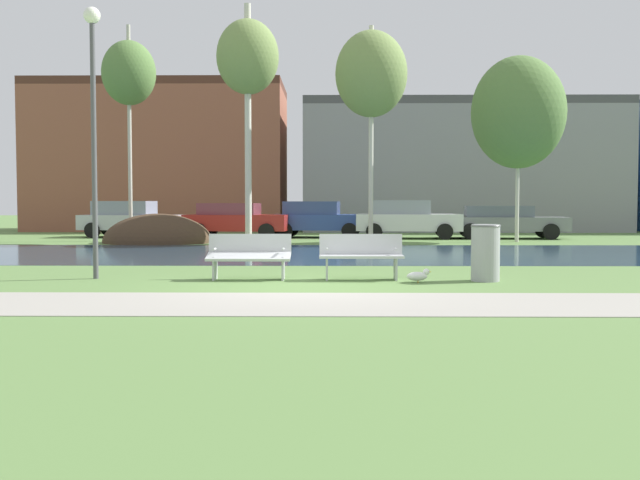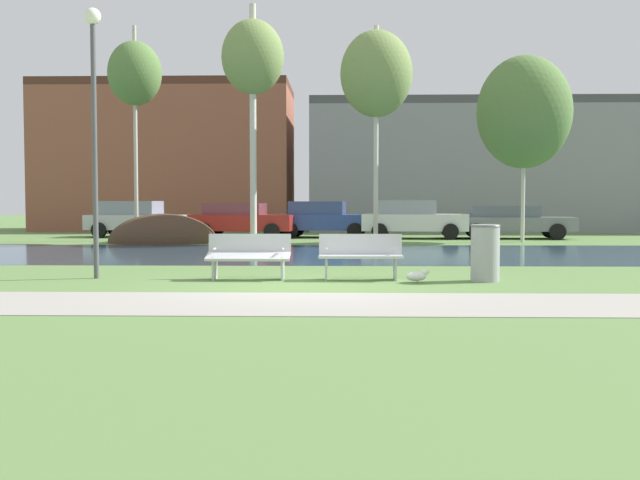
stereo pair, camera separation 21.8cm
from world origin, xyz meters
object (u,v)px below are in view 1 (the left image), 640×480
bench_left (249,255)px  parked_hatch_third_blue (317,218)px  trash_bin (485,252)px  bench_right (361,255)px  parked_suv_fifth_grey (505,221)px  seagull (418,276)px  parked_van_nearest_silver (130,218)px  streetlamp (93,98)px  parked_wagon_fourth_white (407,218)px  parked_sedan_second_red (235,220)px

bench_left → parked_hatch_third_blue: parked_hatch_third_blue is taller
trash_bin → bench_left: bearing=177.0°
bench_right → parked_suv_fifth_grey: 17.51m
seagull → trash_bin: bearing=13.9°
bench_right → parked_van_nearest_silver: size_ratio=0.36×
bench_left → streetlamp: (-2.99, 0.12, 3.02)m
trash_bin → seagull: size_ratio=2.35×
bench_left → parked_wagon_fourth_white: (4.73, 16.28, 0.34)m
bench_right → parked_hatch_third_blue: size_ratio=0.38×
bench_left → parked_van_nearest_silver: parked_van_nearest_silver is taller
bench_right → parked_wagon_fourth_white: bearing=81.0°
seagull → parked_sedan_second_red: parked_sedan_second_red is taller
parked_van_nearest_silver → parked_hatch_third_blue: 7.93m
bench_left → trash_bin: size_ratio=1.50×
trash_bin → parked_wagon_fourth_white: parked_wagon_fourth_white is taller
bench_left → parked_hatch_third_blue: (1.05, 17.13, 0.32)m
bench_left → streetlamp: streetlamp is taller
trash_bin → streetlamp: streetlamp is taller
parked_sedan_second_red → parked_hatch_third_blue: (3.36, 0.78, 0.03)m
parked_van_nearest_silver → parked_hatch_third_blue: (7.93, -0.04, -0.00)m
streetlamp → parked_van_nearest_silver: size_ratio=1.18×
parked_van_nearest_silver → parked_wagon_fourth_white: 11.65m
bench_left → seagull: size_ratio=3.52×
streetlamp → parked_suv_fifth_grey: size_ratio=1.06×
seagull → parked_sedan_second_red: size_ratio=0.10×
trash_bin → bench_right: bearing=174.2°
seagull → parked_hatch_third_blue: bearing=96.9°
bench_right → parked_van_nearest_silver: (-9.04, 17.17, 0.33)m
streetlamp → parked_wagon_fourth_white: 18.11m
parked_hatch_third_blue → trash_bin: bearing=-78.8°
parked_van_nearest_silver → parked_hatch_third_blue: size_ratio=1.05×
bench_left → seagull: bench_left is taller
bench_right → trash_bin: trash_bin is taller
seagull → bench_left: bearing=170.1°
seagull → parked_hatch_third_blue: (-2.13, 17.69, 0.66)m
seagull → streetlamp: 7.06m
bench_left → parked_van_nearest_silver: 18.50m
bench_left → trash_bin: bearing=-3.0°
parked_suv_fifth_grey → trash_bin: bearing=-104.5°
seagull → parked_suv_fifth_grey: 17.68m
seagull → parked_hatch_third_blue: 17.83m
parked_sedan_second_red → parked_hatch_third_blue: parked_hatch_third_blue is taller
parked_sedan_second_red → seagull: bearing=-72.0°
streetlamp → parked_sedan_second_red: bearing=87.6°
parked_hatch_third_blue → parked_van_nearest_silver: bearing=179.7°
seagull → parked_suv_fifth_grey: size_ratio=0.09×
parked_wagon_fourth_white → parked_suv_fifth_grey: 4.00m
parked_wagon_fourth_white → seagull: bearing=-95.2°
trash_bin → parked_wagon_fourth_white: 16.52m
parked_van_nearest_silver → parked_sedan_second_red: 4.64m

